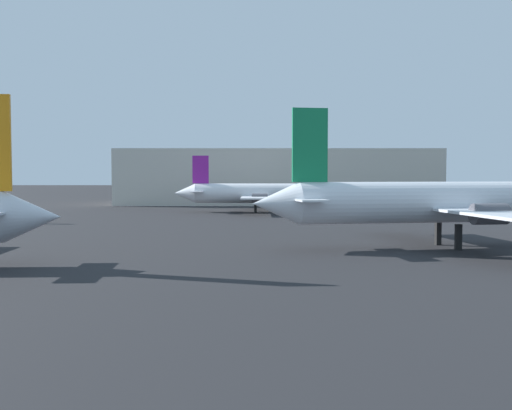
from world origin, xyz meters
TOP-DOWN VIEW (x-y plane):
  - airplane_distant at (18.59, 39.87)m, footprint 34.90×25.57m
  - airplane_far_right at (2.70, 85.00)m, footprint 27.20×20.88m
  - terminal_building at (6.13, 113.54)m, footprint 61.01×22.68m

SIDE VIEW (x-z plane):
  - airplane_far_right at x=2.70m, z-range -1.45..7.27m
  - airplane_distant at x=18.59m, z-range -1.85..9.20m
  - terminal_building at x=6.13m, z-range 0.00..10.56m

